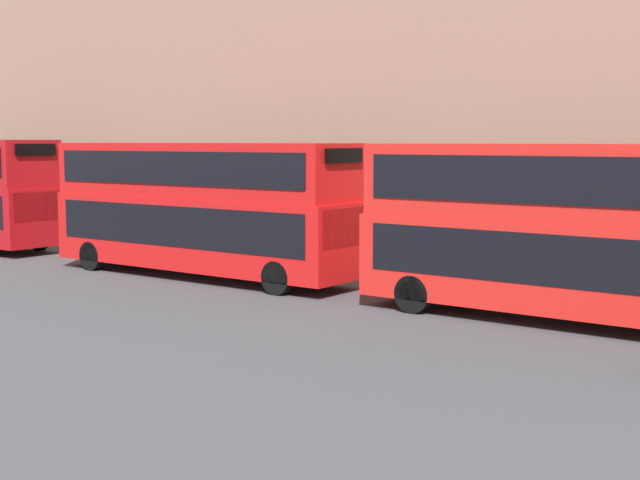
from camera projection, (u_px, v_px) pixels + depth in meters
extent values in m
cube|color=red|center=(580.00, 266.00, 21.51)|extent=(2.55, 11.16, 2.17)
cube|color=red|center=(582.00, 183.00, 21.29)|extent=(2.50, 10.93, 1.86)
cube|color=black|center=(580.00, 256.00, 21.48)|extent=(2.59, 10.26, 1.22)
cube|color=black|center=(583.00, 179.00, 21.28)|extent=(2.59, 10.26, 1.12)
cylinder|color=black|center=(413.00, 294.00, 23.09)|extent=(0.30, 1.00, 1.00)
cylinder|color=black|center=(455.00, 283.00, 24.88)|extent=(0.30, 1.00, 1.00)
cube|color=red|center=(201.00, 232.00, 29.05)|extent=(2.55, 11.50, 2.29)
cube|color=red|center=(200.00, 170.00, 28.83)|extent=(2.50, 11.27, 1.74)
cube|color=black|center=(201.00, 223.00, 29.02)|extent=(2.59, 10.58, 1.29)
cube|color=black|center=(200.00, 167.00, 28.82)|extent=(2.59, 10.58, 1.04)
cube|color=black|center=(344.00, 228.00, 25.60)|extent=(2.17, 0.06, 1.15)
cube|color=black|center=(344.00, 156.00, 25.37)|extent=(1.78, 0.06, 0.42)
cylinder|color=black|center=(277.00, 278.00, 25.80)|extent=(0.30, 1.00, 1.00)
cylinder|color=black|center=(323.00, 269.00, 27.59)|extent=(0.30, 1.00, 1.00)
cylinder|color=black|center=(92.00, 256.00, 30.74)|extent=(0.30, 1.00, 1.00)
cylinder|color=black|center=(141.00, 249.00, 32.53)|extent=(0.30, 1.00, 1.00)
cube|color=black|center=(38.00, 207.00, 34.17)|extent=(2.17, 0.06, 1.13)
cube|color=black|center=(36.00, 150.00, 33.93)|extent=(1.78, 0.06, 0.45)
cylinder|color=black|center=(39.00, 239.00, 36.16)|extent=(0.30, 1.00, 1.00)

